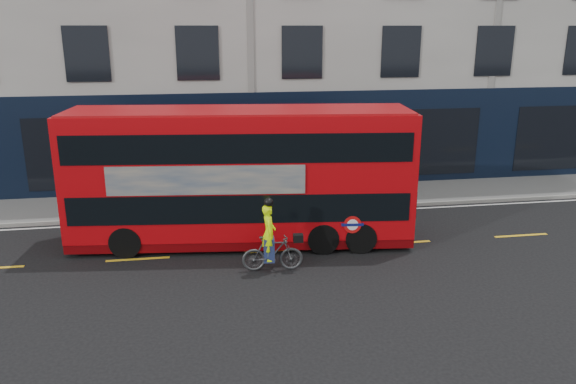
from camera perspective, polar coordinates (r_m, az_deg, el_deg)
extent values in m
plane|color=black|center=(15.54, -0.57, -8.07)|extent=(120.00, 120.00, 0.00)
cube|color=slate|center=(21.56, -3.18, -0.83)|extent=(60.00, 3.00, 0.12)
cube|color=gray|center=(20.14, -2.72, -2.06)|extent=(60.00, 0.12, 0.13)
cube|color=#B6B2AC|center=(27.09, -4.99, 18.59)|extent=(50.00, 10.00, 15.00)
cube|color=black|center=(22.51, -3.66, 5.00)|extent=(50.00, 0.08, 4.00)
cube|color=silver|center=(19.88, -2.61, -2.50)|extent=(58.00, 0.10, 0.01)
cube|color=#B7070C|center=(16.97, -4.83, 2.05)|extent=(10.40, 3.44, 3.67)
cube|color=#5B0306|center=(17.56, -4.67, -4.19)|extent=(10.40, 3.40, 0.28)
cube|color=black|center=(17.19, -4.76, -0.57)|extent=(10.00, 3.44, 0.84)
cube|color=black|center=(16.76, -4.90, 5.21)|extent=(10.00, 3.44, 0.84)
cube|color=#970A0F|center=(16.61, -4.98, 8.25)|extent=(10.19, 3.33, 0.07)
cube|color=black|center=(17.76, 12.00, -0.32)|extent=(0.27, 2.08, 0.84)
cube|color=black|center=(17.34, 12.34, 5.27)|extent=(0.27, 2.08, 0.84)
cube|color=black|center=(18.11, -21.19, -0.77)|extent=(0.27, 2.08, 0.84)
cube|color=tan|center=(15.86, -8.32, 1.18)|extent=(5.54, 0.66, 0.84)
cylinder|color=red|center=(16.42, 6.57, -3.32)|extent=(0.52, 0.08, 0.52)
cylinder|color=white|center=(16.41, 6.58, -3.33)|extent=(0.33, 0.06, 0.33)
cube|color=#0C1459|center=(16.41, 6.58, -3.33)|extent=(0.65, 0.09, 0.08)
cylinder|color=black|center=(17.72, 6.80, -3.42)|extent=(1.19, 2.46, 0.93)
cylinder|color=black|center=(17.57, 3.21, -3.50)|extent=(1.19, 2.46, 0.93)
cylinder|color=black|center=(17.93, -15.44, -3.69)|extent=(1.19, 2.46, 0.93)
imported|color=#414345|center=(15.42, -1.58, -6.25)|extent=(1.70, 0.59, 1.00)
imported|color=#C7F404|center=(15.19, -1.96, -4.14)|extent=(0.41, 0.59, 1.56)
cube|color=black|center=(15.32, 1.04, -4.70)|extent=(0.28, 0.23, 0.21)
cube|color=navy|center=(15.37, -1.94, -5.86)|extent=(0.31, 0.38, 0.67)
sphere|color=black|center=(14.91, -1.99, -1.06)|extent=(0.25, 0.25, 0.25)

